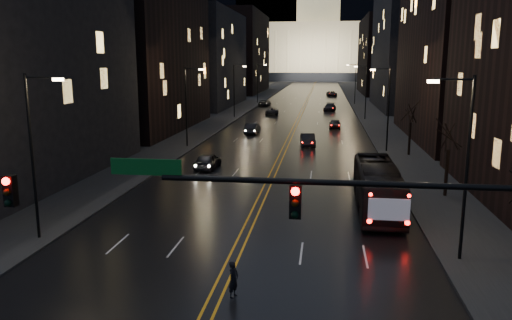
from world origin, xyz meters
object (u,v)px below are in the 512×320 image
at_px(oncoming_car_a, 208,161).
at_px(oncoming_car_b, 252,128).
at_px(traffic_signal, 379,221).
at_px(pedestrian_a, 234,280).
at_px(bus, 377,187).
at_px(receding_car_a, 308,140).

relative_size(oncoming_car_a, oncoming_car_b, 0.99).
xyz_separation_m(traffic_signal, oncoming_car_a, (-11.99, 29.25, -4.36)).
bearing_deg(oncoming_car_a, traffic_signal, 114.37).
relative_size(traffic_signal, pedestrian_a, 11.13).
distance_m(bus, pedestrian_a, 15.31).
height_order(oncoming_car_b, pedestrian_a, pedestrian_a).
bearing_deg(receding_car_a, oncoming_car_a, -128.55).
bearing_deg(traffic_signal, oncoming_car_a, 112.30).
bearing_deg(oncoming_car_b, traffic_signal, 103.95).
relative_size(oncoming_car_b, pedestrian_a, 2.85).
xyz_separation_m(receding_car_a, pedestrian_a, (-1.76, -37.94, 0.06)).
height_order(traffic_signal, oncoming_car_a, traffic_signal).
bearing_deg(pedestrian_a, traffic_signal, -112.20).
relative_size(oncoming_car_b, receding_car_a, 1.02).
bearing_deg(receding_car_a, bus, -83.77).
bearing_deg(bus, pedestrian_a, -117.09).
bearing_deg(traffic_signal, receding_car_a, 94.55).
bearing_deg(bus, receding_car_a, 102.99).
bearing_deg(oncoming_car_a, pedestrian_a, 107.69).
xyz_separation_m(oncoming_car_a, pedestrian_a, (6.83, -24.42, 0.03)).
bearing_deg(oncoming_car_a, receding_car_a, -120.34).
relative_size(bus, pedestrian_a, 7.04).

